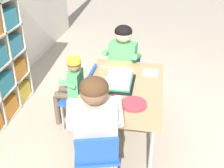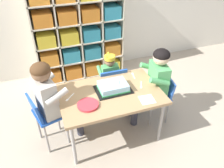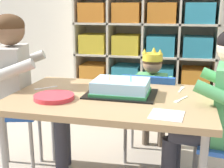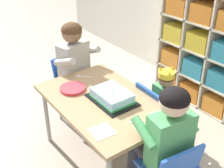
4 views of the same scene
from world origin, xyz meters
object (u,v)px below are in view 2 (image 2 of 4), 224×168
Objects in this scene: activity_table at (110,96)px; birthday_cake_on_tray at (113,87)px; child_with_crown at (109,73)px; guest_at_table_side at (154,79)px; classroom_chair_guest_side at (160,93)px; classroom_chair_blue at (112,85)px; adult_helper_seated at (52,95)px; fork_near_child_seat at (141,85)px; fork_by_napkin at (70,97)px; classroom_chair_adult_side at (45,115)px; paper_plate_stack at (88,105)px; fork_near_cake_tray at (133,75)px.

activity_table is 0.11m from birthday_cake_on_tray.
child_with_crown is 0.83× the size of guest_at_table_side.
classroom_chair_blue is at bearing -117.00° from classroom_chair_guest_side.
activity_table is at bearing -116.93° from adult_helper_seated.
fork_near_child_seat is at bearing -111.54° from adult_helper_seated.
classroom_chair_blue is at bearing 52.13° from fork_near_child_seat.
fork_by_napkin is at bearing 112.53° from fork_near_child_seat.
guest_at_table_side reaches higher than activity_table.
classroom_chair_adult_side is 1.75× the size of birthday_cake_on_tray.
classroom_chair_adult_side is at bearing 112.04° from fork_near_child_seat.
classroom_chair_blue is 0.53m from fork_near_child_seat.
classroom_chair_adult_side reaches higher than classroom_chair_guest_side.
classroom_chair_adult_side reaches higher than fork_by_napkin.
classroom_chair_guest_side is 0.69m from birthday_cake_on_tray.
adult_helper_seated is 9.19× the size of fork_by_napkin.
adult_helper_seated reaches higher than child_with_crown.
fork_by_napkin is at bearing 127.98° from paper_plate_stack.
adult_helper_seated reaches higher than fork_by_napkin.
guest_at_table_side is 8.63× the size of fork_by_napkin.
classroom_chair_guest_side is (0.51, -0.47, -0.13)m from child_with_crown.
child_with_crown is 1.36× the size of classroom_chair_guest_side.
fork_near_cake_tray is at bearing 124.45° from child_with_crown.
paper_plate_stack is at bearing 128.21° from fork_near_child_seat.
fork_near_cake_tray is at bearing -98.00° from classroom_chair_adult_side.
classroom_chair_adult_side is 3.17× the size of paper_plate_stack.
child_with_crown is at bearing -136.91° from fork_near_cake_tray.
child_with_crown is at bearing -124.77° from classroom_chair_guest_side.
fork_near_cake_tray is (0.99, 0.12, -0.04)m from adult_helper_seated.
birthday_cake_on_tray is 2.92× the size of fork_near_cake_tray.
child_with_crown is (0.00, 0.11, 0.12)m from classroom_chair_blue.
activity_table is 0.45m from fork_near_cake_tray.
fork_near_child_seat is (1.09, -0.07, 0.18)m from classroom_chair_adult_side.
child_with_crown is (0.17, 0.56, -0.06)m from activity_table.
classroom_chair_adult_side is 1.40m from classroom_chair_guest_side.
classroom_chair_guest_side is 4.47× the size of fork_near_cake_tray.
birthday_cake_on_tray is at bearing -48.09° from fork_by_napkin.
classroom_chair_blue is at bearing -83.88° from classroom_chair_adult_side.
adult_helper_seated is at bearing -83.32° from guest_at_table_side.
child_with_crown is at bearing 72.65° from activity_table.
adult_helper_seated is (0.11, 0.03, 0.22)m from classroom_chair_adult_side.
adult_helper_seated is at bearing -90.00° from classroom_chair_adult_side.
classroom_chair_guest_side is 0.61× the size of guest_at_table_side.
activity_table is 0.73m from classroom_chair_adult_side.
fork_near_child_seat is at bearing -61.05° from guest_at_table_side.
classroom_chair_adult_side is 0.79m from birthday_cake_on_tray.
birthday_cake_on_tray is 1.81× the size of paper_plate_stack.
adult_helper_seated is 0.99m from fork_near_cake_tray.
classroom_chair_adult_side is 0.33m from fork_by_napkin.
child_with_crown is at bearing -89.86° from classroom_chair_blue.
classroom_chair_guest_side is (0.52, -0.36, -0.01)m from classroom_chair_blue.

